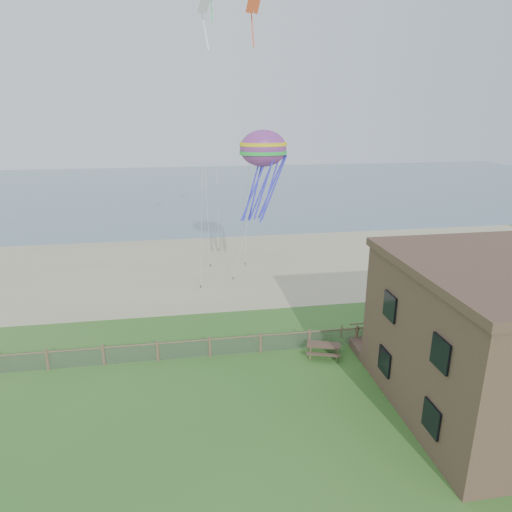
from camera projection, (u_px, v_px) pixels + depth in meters
The scene contains 9 objects.
ground at pixel (282, 415), 21.62m from camera, with size 160.00×160.00×0.00m, color #306322.
sand_beach at pixel (231, 266), 42.28m from camera, with size 72.00×20.00×0.02m, color tan.
ocean at pixel (205, 188), 83.61m from camera, with size 160.00×68.00×0.02m, color slate.
chainlink_fence at pixel (261, 344), 27.08m from camera, with size 36.20×0.20×1.25m, color brown, non-canonical shape.
motel_deck at pixel (470, 339), 28.23m from camera, with size 15.00×2.00×0.50m, color brown.
picnic_table at pixel (323, 349), 26.73m from camera, with size 1.95×1.47×0.82m, color brown, non-canonical shape.
octopus_kite at pixel (263, 174), 33.51m from camera, with size 3.49×2.46×7.18m, color red, non-canonical shape.
kite_white at pixel (205, 16), 27.53m from camera, with size 1.24×0.70×2.72m, color white, non-canonical shape.
kite_red at pixel (254, 17), 32.66m from camera, with size 1.24×0.70×2.97m, color #E55128, non-canonical shape.
Camera 1 is at (-4.15, -17.81, 13.84)m, focal length 32.00 mm.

